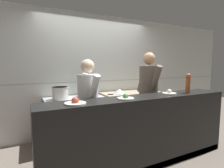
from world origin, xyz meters
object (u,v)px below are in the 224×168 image
at_px(plated_dish_main, 75,102).
at_px(chef_head_cook, 88,105).
at_px(pepper_mill, 188,83).
at_px(chef_sous, 148,93).
at_px(chefs_knife, 115,94).
at_px(stock_pot, 60,93).
at_px(plated_dish_dessert, 169,93).
at_px(plated_dish_appetiser, 126,98).
at_px(mixing_bowl_steel, 119,91).
at_px(sauce_pot, 87,91).
at_px(oven_range, 76,120).

xyz_separation_m(plated_dish_main, chef_head_cook, (0.35, 0.56, -0.18)).
xyz_separation_m(pepper_mill, chef_sous, (-0.30, 0.64, -0.24)).
relative_size(chefs_knife, pepper_mill, 1.15).
relative_size(pepper_mill, chef_head_cook, 0.21).
distance_m(stock_pot, pepper_mill, 2.23).
relative_size(chefs_knife, plated_dish_dessert, 1.70).
relative_size(plated_dish_appetiser, chef_sous, 0.13).
distance_m(chefs_knife, pepper_mill, 1.41).
bearing_deg(chef_head_cook, mixing_bowl_steel, 29.48).
xyz_separation_m(stock_pot, plated_dish_dessert, (1.50, -1.19, 0.06)).
relative_size(stock_pot, chef_sous, 0.18).
bearing_deg(mixing_bowl_steel, stock_pot, -179.49).
height_order(stock_pot, plated_dish_dessert, plated_dish_dessert).
xyz_separation_m(sauce_pot, chefs_knife, (0.55, -0.15, -0.09)).
height_order(sauce_pot, chefs_knife, sauce_pot).
bearing_deg(plated_dish_main, chef_sous, 21.92).
bearing_deg(plated_dish_main, chefs_knife, 45.43).
bearing_deg(plated_dish_appetiser, chef_head_cook, 121.21).
bearing_deg(plated_dish_main, oven_range, 75.02).
bearing_deg(chef_sous, mixing_bowl_steel, 120.11).
bearing_deg(oven_range, sauce_pot, 10.46).
distance_m(oven_range, plated_dish_dessert, 1.81).
relative_size(stock_pot, plated_dish_dessert, 1.38).
height_order(stock_pot, mixing_bowl_steel, stock_pot).
bearing_deg(chef_sous, chef_head_cook, -171.68).
xyz_separation_m(oven_range, sauce_pot, (0.24, 0.04, 0.56)).
relative_size(pepper_mill, chef_sous, 0.19).
bearing_deg(chef_sous, plated_dish_dessert, -89.05).
xyz_separation_m(oven_range, chef_head_cook, (0.01, -0.70, 0.45)).
xyz_separation_m(stock_pot, mixing_bowl_steel, (1.24, 0.01, -0.05)).
distance_m(plated_dish_main, chef_sous, 1.71).
xyz_separation_m(plated_dish_main, plated_dish_dessert, (1.54, 0.06, -0.00)).
bearing_deg(chef_head_cook, plated_dish_appetiser, -65.56).
relative_size(sauce_pot, pepper_mill, 0.98).
bearing_deg(mixing_bowl_steel, plated_dish_main, -135.85).
xyz_separation_m(chefs_knife, pepper_mill, (0.75, -1.16, 0.31)).
distance_m(stock_pot, plated_dish_main, 1.25).
bearing_deg(plated_dish_dessert, chef_sous, 86.07).
height_order(mixing_bowl_steel, plated_dish_main, plated_dish_main).
relative_size(stock_pot, mixing_bowl_steel, 1.07).
bearing_deg(oven_range, pepper_mill, -39.30).
bearing_deg(plated_dish_main, mixing_bowl_steel, 44.15).
bearing_deg(sauce_pot, chef_head_cook, -107.28).
xyz_separation_m(sauce_pot, plated_dish_main, (-0.58, -1.30, 0.07)).
bearing_deg(chef_sous, stock_pot, 163.33).
bearing_deg(chef_sous, sauce_pot, 151.25).
distance_m(plated_dish_dessert, pepper_mill, 0.38).
bearing_deg(plated_dish_appetiser, oven_range, 105.69).
bearing_deg(chef_head_cook, chef_sous, -3.34).
distance_m(chefs_knife, plated_dish_main, 1.62).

